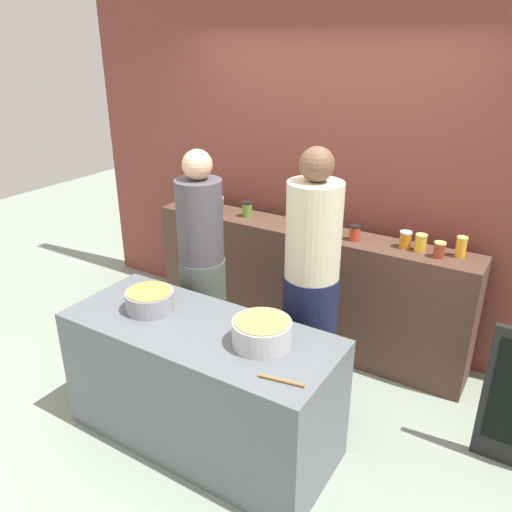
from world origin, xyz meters
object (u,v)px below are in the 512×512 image
(cook_in_cap, at_px, (310,300))
(preserve_jar_6, at_px, (337,230))
(preserve_jar_10, at_px, (439,250))
(cook_with_tongs, at_px, (202,279))
(preserve_jar_4, at_px, (296,217))
(preserve_jar_0, at_px, (185,197))
(preserve_jar_2, at_px, (219,205))
(preserve_jar_3, at_px, (247,209))
(preserve_jar_8, at_px, (405,240))
(preserve_jar_5, at_px, (323,226))
(preserve_jar_7, at_px, (355,233))
(cooking_pot_left, at_px, (150,300))
(cooking_pot_center, at_px, (262,333))
(preserve_jar_1, at_px, (203,198))
(preserve_jar_11, at_px, (461,247))
(wooden_spoon, at_px, (281,380))
(preserve_jar_9, at_px, (421,243))

(cook_in_cap, bearing_deg, preserve_jar_6, 100.97)
(preserve_jar_10, bearing_deg, cook_with_tongs, -151.76)
(preserve_jar_4, height_order, cook_with_tongs, cook_with_tongs)
(preserve_jar_0, bearing_deg, preserve_jar_6, -2.46)
(preserve_jar_2, xyz_separation_m, preserve_jar_6, (1.09, -0.01, -0.01))
(preserve_jar_3, height_order, preserve_jar_8, preserve_jar_3)
(preserve_jar_5, distance_m, preserve_jar_8, 0.63)
(cook_with_tongs, bearing_deg, preserve_jar_0, 134.38)
(preserve_jar_0, bearing_deg, preserve_jar_2, -7.23)
(preserve_jar_7, distance_m, cooking_pot_left, 1.59)
(cook_in_cap, bearing_deg, preserve_jar_10, 49.70)
(preserve_jar_0, bearing_deg, cooking_pot_left, -59.08)
(preserve_jar_6, bearing_deg, preserve_jar_4, 166.96)
(preserve_jar_4, bearing_deg, preserve_jar_3, -175.43)
(preserve_jar_4, xyz_separation_m, preserve_jar_6, (0.40, -0.09, -0.01))
(preserve_jar_0, distance_m, cooking_pot_center, 2.14)
(preserve_jar_1, bearing_deg, preserve_jar_5, -3.93)
(cook_with_tongs, bearing_deg, preserve_jar_2, 116.79)
(preserve_jar_4, bearing_deg, preserve_jar_7, -7.67)
(preserve_jar_3, distance_m, preserve_jar_10, 1.59)
(preserve_jar_3, bearing_deg, preserve_jar_1, 173.13)
(preserve_jar_4, xyz_separation_m, cook_in_cap, (0.53, -0.80, -0.24))
(preserve_jar_1, distance_m, cooking_pot_left, 1.62)
(preserve_jar_8, distance_m, cooking_pot_left, 1.84)
(cooking_pot_left, bearing_deg, preserve_jar_3, 96.87)
(preserve_jar_4, bearing_deg, preserve_jar_11, 0.93)
(preserve_jar_4, xyz_separation_m, cooking_pot_center, (0.53, -1.40, -0.17))
(wooden_spoon, bearing_deg, cooking_pot_left, 168.71)
(preserve_jar_3, relative_size, preserve_jar_9, 1.05)
(preserve_jar_0, xyz_separation_m, preserve_jar_7, (1.65, -0.04, -0.01))
(preserve_jar_9, distance_m, preserve_jar_10, 0.15)
(preserve_jar_4, relative_size, preserve_jar_6, 1.10)
(preserve_jar_1, height_order, preserve_jar_9, preserve_jar_1)
(preserve_jar_2, height_order, preserve_jar_10, preserve_jar_2)
(cooking_pot_center, distance_m, cook_with_tongs, 1.00)
(preserve_jar_8, distance_m, preserve_jar_11, 0.38)
(cooking_pot_center, relative_size, wooden_spoon, 1.38)
(preserve_jar_9, distance_m, cooking_pot_left, 1.91)
(preserve_jar_2, distance_m, preserve_jar_10, 1.84)
(preserve_jar_2, bearing_deg, preserve_jar_3, 9.97)
(preserve_jar_8, bearing_deg, preserve_jar_5, -176.43)
(cooking_pot_center, bearing_deg, preserve_jar_6, 95.72)
(preserve_jar_6, bearing_deg, preserve_jar_11, 7.35)
(preserve_jar_7, bearing_deg, cooking_pot_center, -90.21)
(preserve_jar_5, distance_m, preserve_jar_9, 0.74)
(preserve_jar_11, bearing_deg, preserve_jar_8, -174.11)
(preserve_jar_10, bearing_deg, cooking_pot_left, -136.29)
(preserve_jar_8, height_order, wooden_spoon, preserve_jar_8)
(preserve_jar_4, xyz_separation_m, preserve_jar_7, (0.53, -0.07, -0.00))
(preserve_jar_4, relative_size, preserve_jar_8, 1.02)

